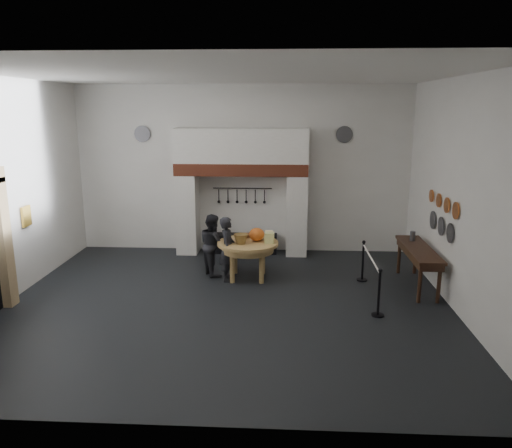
# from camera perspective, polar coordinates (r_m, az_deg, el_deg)

# --- Properties ---
(floor) EXTENTS (9.00, 8.00, 0.02)m
(floor) POSITION_cam_1_polar(r_m,az_deg,el_deg) (10.30, -3.31, -9.09)
(floor) COLOR black
(floor) RESTS_ON ground
(ceiling) EXTENTS (9.00, 8.00, 0.02)m
(ceiling) POSITION_cam_1_polar(r_m,az_deg,el_deg) (9.55, -3.69, 16.76)
(ceiling) COLOR silver
(ceiling) RESTS_ON wall_back
(wall_back) EXTENTS (9.00, 0.02, 4.50)m
(wall_back) POSITION_cam_1_polar(r_m,az_deg,el_deg) (13.61, -1.55, 6.24)
(wall_back) COLOR silver
(wall_back) RESTS_ON floor
(wall_front) EXTENTS (9.00, 0.02, 4.50)m
(wall_front) POSITION_cam_1_polar(r_m,az_deg,el_deg) (5.82, -8.01, -3.50)
(wall_front) COLOR silver
(wall_front) RESTS_ON floor
(wall_left) EXTENTS (0.02, 8.00, 4.50)m
(wall_left) POSITION_cam_1_polar(r_m,az_deg,el_deg) (11.13, -27.21, 3.19)
(wall_left) COLOR silver
(wall_left) RESTS_ON floor
(wall_right) EXTENTS (0.02, 8.00, 4.50)m
(wall_right) POSITION_cam_1_polar(r_m,az_deg,el_deg) (10.19, 22.57, 2.84)
(wall_right) COLOR silver
(wall_right) RESTS_ON floor
(chimney_pier_left) EXTENTS (0.55, 0.70, 2.15)m
(chimney_pier_left) POSITION_cam_1_polar(r_m,az_deg,el_deg) (13.66, -7.81, 1.15)
(chimney_pier_left) COLOR silver
(chimney_pier_left) RESTS_ON floor
(chimney_pier_right) EXTENTS (0.55, 0.70, 2.15)m
(chimney_pier_right) POSITION_cam_1_polar(r_m,az_deg,el_deg) (13.42, 4.65, 1.01)
(chimney_pier_right) COLOR silver
(chimney_pier_right) RESTS_ON floor
(hearth_brick_band) EXTENTS (3.50, 0.72, 0.32)m
(hearth_brick_band) POSITION_cam_1_polar(r_m,az_deg,el_deg) (13.26, -1.67, 6.31)
(hearth_brick_band) COLOR #9E442B
(hearth_brick_band) RESTS_ON chimney_pier_left
(chimney_hood) EXTENTS (3.50, 0.70, 0.90)m
(chimney_hood) POSITION_cam_1_polar(r_m,az_deg,el_deg) (13.20, -1.69, 8.94)
(chimney_hood) COLOR silver
(chimney_hood) RESTS_ON hearth_brick_band
(iron_range) EXTENTS (1.90, 0.45, 0.50)m
(iron_range) POSITION_cam_1_polar(r_m,az_deg,el_deg) (13.73, -1.59, -2.22)
(iron_range) COLOR black
(iron_range) RESTS_ON floor
(utensil_rail) EXTENTS (1.60, 0.02, 0.02)m
(utensil_rail) POSITION_cam_1_polar(r_m,az_deg,el_deg) (13.60, -1.56, 4.11)
(utensil_rail) COLOR black
(utensil_rail) RESTS_ON wall_back
(door_jamb_far) EXTENTS (0.22, 0.30, 2.60)m
(door_jamb_far) POSITION_cam_1_polar(r_m,az_deg,el_deg) (11.00, -26.92, -1.96)
(door_jamb_far) COLOR tan
(door_jamb_far) RESTS_ON floor
(wall_plaque) EXTENTS (0.05, 0.34, 0.44)m
(wall_plaque) POSITION_cam_1_polar(r_m,az_deg,el_deg) (11.90, -24.77, 0.82)
(wall_plaque) COLOR gold
(wall_plaque) RESTS_ON wall_left
(work_table) EXTENTS (1.70, 1.70, 0.07)m
(work_table) POSITION_cam_1_polar(r_m,az_deg,el_deg) (11.51, -0.94, -2.23)
(work_table) COLOR tan
(work_table) RESTS_ON floor
(pumpkin) EXTENTS (0.36, 0.36, 0.31)m
(pumpkin) POSITION_cam_1_polar(r_m,az_deg,el_deg) (11.54, 0.08, -1.20)
(pumpkin) COLOR #CD4F1D
(pumpkin) RESTS_ON work_table
(cheese_block_big) EXTENTS (0.22, 0.22, 0.24)m
(cheese_block_big) POSITION_cam_1_polar(r_m,az_deg,el_deg) (11.39, 1.55, -1.58)
(cheese_block_big) COLOR #D9DA82
(cheese_block_big) RESTS_ON work_table
(cheese_block_small) EXTENTS (0.18, 0.18, 0.20)m
(cheese_block_small) POSITION_cam_1_polar(r_m,az_deg,el_deg) (11.69, 1.49, -1.30)
(cheese_block_small) COLOR #FFE298
(cheese_block_small) RESTS_ON work_table
(wicker_basket) EXTENTS (0.39, 0.39, 0.22)m
(wicker_basket) POSITION_cam_1_polar(r_m,az_deg,el_deg) (11.34, -1.75, -1.72)
(wicker_basket) COLOR olive
(wicker_basket) RESTS_ON work_table
(bread_loaf) EXTENTS (0.31, 0.18, 0.13)m
(bread_loaf) POSITION_cam_1_polar(r_m,az_deg,el_deg) (11.82, -1.30, -1.30)
(bread_loaf) COLOR #965935
(bread_loaf) RESTS_ON work_table
(visitor_near) EXTENTS (0.37, 0.55, 1.49)m
(visitor_near) POSITION_cam_1_polar(r_m,az_deg,el_deg) (11.41, -3.25, -2.87)
(visitor_near) COLOR black
(visitor_near) RESTS_ON floor
(visitor_far) EXTENTS (0.83, 0.89, 1.47)m
(visitor_far) POSITION_cam_1_polar(r_m,az_deg,el_deg) (11.85, -4.96, -2.36)
(visitor_far) COLOR black
(visitor_far) RESTS_ON floor
(side_table) EXTENTS (0.55, 2.20, 0.06)m
(side_table) POSITION_cam_1_polar(r_m,az_deg,el_deg) (11.50, 18.12, -2.75)
(side_table) COLOR #3A2415
(side_table) RESTS_ON floor
(pewter_jug) EXTENTS (0.12, 0.12, 0.22)m
(pewter_jug) POSITION_cam_1_polar(r_m,az_deg,el_deg) (12.03, 17.46, -1.33)
(pewter_jug) COLOR #515156
(pewter_jug) RESTS_ON side_table
(copper_pan_a) EXTENTS (0.03, 0.34, 0.34)m
(copper_pan_a) POSITION_cam_1_polar(r_m,az_deg,el_deg) (10.41, 21.87, 1.43)
(copper_pan_a) COLOR #C6662D
(copper_pan_a) RESTS_ON wall_right
(copper_pan_b) EXTENTS (0.03, 0.32, 0.32)m
(copper_pan_b) POSITION_cam_1_polar(r_m,az_deg,el_deg) (10.92, 20.97, 2.02)
(copper_pan_b) COLOR #C6662D
(copper_pan_b) RESTS_ON wall_right
(copper_pan_c) EXTENTS (0.03, 0.30, 0.30)m
(copper_pan_c) POSITION_cam_1_polar(r_m,az_deg,el_deg) (11.44, 20.15, 2.56)
(copper_pan_c) COLOR #C6662D
(copper_pan_c) RESTS_ON wall_right
(copper_pan_d) EXTENTS (0.03, 0.28, 0.28)m
(copper_pan_d) POSITION_cam_1_polar(r_m,az_deg,el_deg) (11.96, 19.41, 3.06)
(copper_pan_d) COLOR #C6662D
(copper_pan_d) RESTS_ON wall_right
(pewter_plate_left) EXTENTS (0.03, 0.40, 0.40)m
(pewter_plate_left) POSITION_cam_1_polar(r_m,az_deg,el_deg) (10.70, 21.30, -0.97)
(pewter_plate_left) COLOR #4C4C51
(pewter_plate_left) RESTS_ON wall_right
(pewter_plate_mid) EXTENTS (0.03, 0.40, 0.40)m
(pewter_plate_mid) POSITION_cam_1_polar(r_m,az_deg,el_deg) (11.26, 20.38, -0.22)
(pewter_plate_mid) COLOR #4C4C51
(pewter_plate_mid) RESTS_ON wall_right
(pewter_plate_right) EXTENTS (0.03, 0.40, 0.40)m
(pewter_plate_right) POSITION_cam_1_polar(r_m,az_deg,el_deg) (11.82, 19.55, 0.45)
(pewter_plate_right) COLOR #4C4C51
(pewter_plate_right) RESTS_ON wall_right
(pewter_plate_back_left) EXTENTS (0.44, 0.03, 0.44)m
(pewter_plate_back_left) POSITION_cam_1_polar(r_m,az_deg,el_deg) (13.97, -12.86, 10.02)
(pewter_plate_back_left) COLOR #4C4C51
(pewter_plate_back_left) RESTS_ON wall_back
(pewter_plate_back_right) EXTENTS (0.44, 0.03, 0.44)m
(pewter_plate_back_right) POSITION_cam_1_polar(r_m,az_deg,el_deg) (13.53, 10.06, 10.05)
(pewter_plate_back_right) COLOR #4C4C51
(pewter_plate_back_right) RESTS_ON wall_back
(barrier_post_near) EXTENTS (0.05, 0.05, 0.90)m
(barrier_post_near) POSITION_cam_1_polar(r_m,az_deg,el_deg) (9.85, 13.87, -7.74)
(barrier_post_near) COLOR black
(barrier_post_near) RESTS_ON floor
(barrier_post_far) EXTENTS (0.05, 0.05, 0.90)m
(barrier_post_far) POSITION_cam_1_polar(r_m,az_deg,el_deg) (11.71, 12.11, -4.25)
(barrier_post_far) COLOR black
(barrier_post_far) RESTS_ON floor
(barrier_rope) EXTENTS (0.04, 2.00, 0.04)m
(barrier_rope) POSITION_cam_1_polar(r_m,az_deg,el_deg) (10.65, 13.02, -3.81)
(barrier_rope) COLOR white
(barrier_rope) RESTS_ON barrier_post_near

